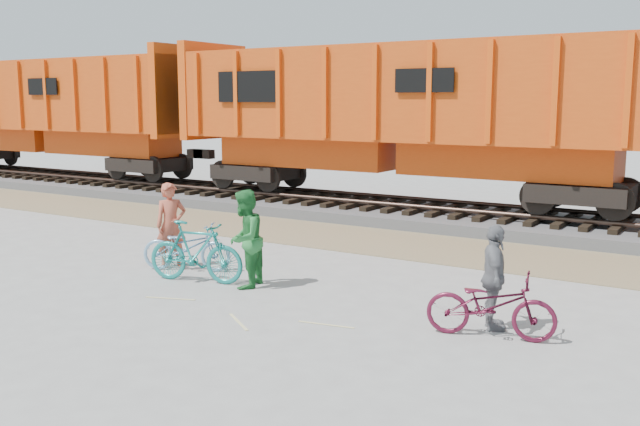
% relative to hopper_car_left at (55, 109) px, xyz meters
% --- Properties ---
extents(ground, '(120.00, 120.00, 0.00)m').
position_rel_hopper_car_left_xyz_m(ground, '(16.47, -9.00, -3.01)').
color(ground, '#9E9E99').
rests_on(ground, ground).
extents(gravel_strip, '(120.00, 3.00, 0.02)m').
position_rel_hopper_car_left_xyz_m(gravel_strip, '(16.47, -3.50, -3.00)').
color(gravel_strip, '#8E7958').
rests_on(gravel_strip, ground).
extents(ballast_bed, '(120.00, 4.00, 0.30)m').
position_rel_hopper_car_left_xyz_m(ballast_bed, '(16.47, 0.00, -2.86)').
color(ballast_bed, slate).
rests_on(ballast_bed, ground).
extents(track, '(120.00, 2.60, 0.24)m').
position_rel_hopper_car_left_xyz_m(track, '(16.47, 0.00, -2.53)').
color(track, black).
rests_on(track, ballast_bed).
extents(hopper_car_left, '(14.00, 3.13, 4.65)m').
position_rel_hopper_car_left_xyz_m(hopper_car_left, '(0.00, 0.00, 0.00)').
color(hopper_car_left, black).
rests_on(hopper_car_left, track).
extents(hopper_car_center, '(14.00, 3.13, 4.65)m').
position_rel_hopper_car_left_xyz_m(hopper_car_center, '(15.00, 0.00, 0.00)').
color(hopper_car_center, black).
rests_on(hopper_car_center, track).
extents(bicycle_blue, '(1.90, 1.29, 0.94)m').
position_rel_hopper_car_left_xyz_m(bicycle_blue, '(14.30, -8.11, -2.53)').
color(bicycle_blue, '#81B0D5').
rests_on(bicycle_blue, ground).
extents(bicycle_teal, '(1.98, 0.96, 1.15)m').
position_rel_hopper_car_left_xyz_m(bicycle_teal, '(15.07, -8.70, -2.43)').
color(bicycle_teal, '#1B807B').
rests_on(bicycle_teal, ground).
extents(bicycle_maroon, '(1.91, 1.03, 0.95)m').
position_rel_hopper_car_left_xyz_m(bicycle_maroon, '(20.74, -8.85, -2.53)').
color(bicycle_maroon, '#551329').
rests_on(bicycle_maroon, ground).
extents(person_solo, '(0.67, 0.75, 1.71)m').
position_rel_hopper_car_left_xyz_m(person_solo, '(13.80, -8.01, -2.15)').
color(person_solo, '#B65039').
rests_on(person_solo, ground).
extents(person_man, '(0.88, 1.01, 1.77)m').
position_rel_hopper_car_left_xyz_m(person_man, '(16.07, -8.50, -2.12)').
color(person_man, '#257834').
rests_on(person_man, ground).
extents(person_woman, '(0.74, 0.99, 1.56)m').
position_rel_hopper_car_left_xyz_m(person_woman, '(20.64, -8.45, -2.23)').
color(person_woman, slate).
rests_on(person_woman, ground).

